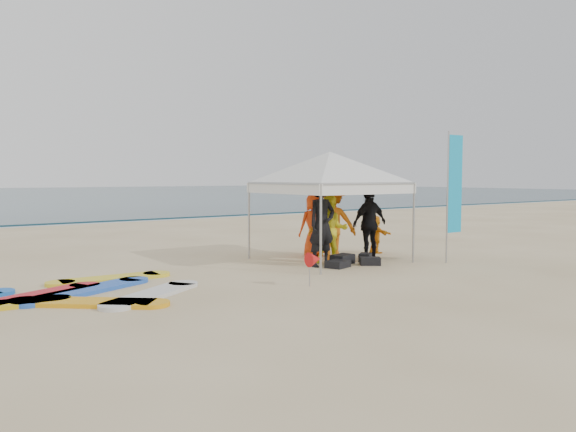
{
  "coord_description": "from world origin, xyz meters",
  "views": [
    {
      "loc": [
        -6.87,
        -7.1,
        2.04
      ],
      "look_at": [
        0.1,
        2.6,
        1.2
      ],
      "focal_mm": 35.0,
      "sensor_mm": 36.0,
      "label": 1
    }
  ],
  "objects_px": {
    "person_orange_a": "(332,222)",
    "marker_pennant": "(315,259)",
    "person_orange_b": "(314,225)",
    "surfboard_spread": "(53,296)",
    "feather_flag": "(454,186)",
    "person_black_b": "(369,223)",
    "canopy_tent": "(330,152)",
    "person_seated": "(375,234)",
    "person_yellow": "(331,230)",
    "person_black_a": "(322,225)"
  },
  "relations": [
    {
      "from": "person_black_a",
      "to": "person_orange_b",
      "type": "bearing_deg",
      "value": 58.34
    },
    {
      "from": "person_black_b",
      "to": "feather_flag",
      "type": "bearing_deg",
      "value": 129.62
    },
    {
      "from": "person_black_b",
      "to": "feather_flag",
      "type": "relative_size",
      "value": 0.57
    },
    {
      "from": "person_orange_a",
      "to": "marker_pennant",
      "type": "bearing_deg",
      "value": 76.05
    },
    {
      "from": "person_black_a",
      "to": "person_seated",
      "type": "relative_size",
      "value": 1.89
    },
    {
      "from": "person_seated",
      "to": "person_black_b",
      "type": "bearing_deg",
      "value": 127.65
    },
    {
      "from": "person_orange_a",
      "to": "person_black_b",
      "type": "bearing_deg",
      "value": -176.59
    },
    {
      "from": "person_orange_b",
      "to": "surfboard_spread",
      "type": "distance_m",
      "value": 6.87
    },
    {
      "from": "person_orange_b",
      "to": "person_black_a",
      "type": "bearing_deg",
      "value": 71.43
    },
    {
      "from": "person_orange_a",
      "to": "person_black_b",
      "type": "height_order",
      "value": "person_orange_a"
    },
    {
      "from": "person_seated",
      "to": "person_yellow",
      "type": "bearing_deg",
      "value": 109.52
    },
    {
      "from": "canopy_tent",
      "to": "marker_pennant",
      "type": "bearing_deg",
      "value": -134.77
    },
    {
      "from": "person_orange_a",
      "to": "marker_pennant",
      "type": "distance_m",
      "value": 3.44
    },
    {
      "from": "feather_flag",
      "to": "marker_pennant",
      "type": "distance_m",
      "value": 4.72
    },
    {
      "from": "person_yellow",
      "to": "person_black_b",
      "type": "relative_size",
      "value": 0.91
    },
    {
      "from": "person_black_b",
      "to": "surfboard_spread",
      "type": "relative_size",
      "value": 0.34
    },
    {
      "from": "person_seated",
      "to": "surfboard_spread",
      "type": "height_order",
      "value": "person_seated"
    },
    {
      "from": "person_orange_b",
      "to": "marker_pennant",
      "type": "relative_size",
      "value": 2.52
    },
    {
      "from": "person_black_a",
      "to": "feather_flag",
      "type": "height_order",
      "value": "feather_flag"
    },
    {
      "from": "person_seated",
      "to": "feather_flag",
      "type": "relative_size",
      "value": 0.32
    },
    {
      "from": "person_black_a",
      "to": "person_yellow",
      "type": "height_order",
      "value": "person_black_a"
    },
    {
      "from": "person_black_b",
      "to": "surfboard_spread",
      "type": "xyz_separation_m",
      "value": [
        -7.52,
        -0.22,
        -0.85
      ]
    },
    {
      "from": "person_orange_b",
      "to": "person_yellow",
      "type": "bearing_deg",
      "value": 82.93
    },
    {
      "from": "person_orange_b",
      "to": "surfboard_spread",
      "type": "height_order",
      "value": "person_orange_b"
    },
    {
      "from": "person_black_b",
      "to": "canopy_tent",
      "type": "distance_m",
      "value": 2.04
    },
    {
      "from": "person_black_a",
      "to": "marker_pennant",
      "type": "xyz_separation_m",
      "value": [
        -1.55,
        -1.69,
        -0.46
      ]
    },
    {
      "from": "person_yellow",
      "to": "surfboard_spread",
      "type": "bearing_deg",
      "value": -143.37
    },
    {
      "from": "canopy_tent",
      "to": "feather_flag",
      "type": "height_order",
      "value": "feather_flag"
    },
    {
      "from": "canopy_tent",
      "to": "feather_flag",
      "type": "relative_size",
      "value": 1.29
    },
    {
      "from": "person_orange_a",
      "to": "surfboard_spread",
      "type": "distance_m",
      "value": 6.79
    },
    {
      "from": "marker_pennant",
      "to": "person_seated",
      "type": "bearing_deg",
      "value": 32.22
    },
    {
      "from": "marker_pennant",
      "to": "person_orange_a",
      "type": "bearing_deg",
      "value": 44.32
    },
    {
      "from": "person_black_b",
      "to": "marker_pennant",
      "type": "bearing_deg",
      "value": 31.8
    },
    {
      "from": "person_black_a",
      "to": "canopy_tent",
      "type": "height_order",
      "value": "canopy_tent"
    },
    {
      "from": "person_black_b",
      "to": "feather_flag",
      "type": "xyz_separation_m",
      "value": [
        1.24,
        -1.56,
        0.95
      ]
    },
    {
      "from": "person_seated",
      "to": "canopy_tent",
      "type": "distance_m",
      "value": 2.86
    },
    {
      "from": "feather_flag",
      "to": "person_black_b",
      "type": "bearing_deg",
      "value": 128.48
    },
    {
      "from": "person_yellow",
      "to": "person_seated",
      "type": "bearing_deg",
      "value": 54.85
    },
    {
      "from": "person_black_b",
      "to": "person_seated",
      "type": "relative_size",
      "value": 1.75
    },
    {
      "from": "person_yellow",
      "to": "person_orange_b",
      "type": "relative_size",
      "value": 1.0
    },
    {
      "from": "feather_flag",
      "to": "canopy_tent",
      "type": "bearing_deg",
      "value": 139.69
    },
    {
      "from": "person_orange_b",
      "to": "surfboard_spread",
      "type": "bearing_deg",
      "value": 25.41
    },
    {
      "from": "person_orange_a",
      "to": "person_black_b",
      "type": "distance_m",
      "value": 0.94
    },
    {
      "from": "person_orange_a",
      "to": "person_orange_b",
      "type": "relative_size",
      "value": 1.14
    },
    {
      "from": "feather_flag",
      "to": "surfboard_spread",
      "type": "distance_m",
      "value": 9.05
    },
    {
      "from": "person_black_b",
      "to": "person_seated",
      "type": "height_order",
      "value": "person_black_b"
    },
    {
      "from": "surfboard_spread",
      "to": "marker_pennant",
      "type": "bearing_deg",
      "value": -21.96
    },
    {
      "from": "person_black_b",
      "to": "person_orange_b",
      "type": "distance_m",
      "value": 1.43
    },
    {
      "from": "person_seated",
      "to": "marker_pennant",
      "type": "distance_m",
      "value": 4.91
    },
    {
      "from": "person_orange_a",
      "to": "surfboard_spread",
      "type": "bearing_deg",
      "value": 37.45
    }
  ]
}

